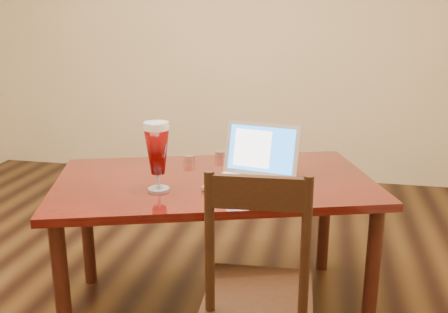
# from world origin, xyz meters

# --- Properties ---
(dining_table) EXTENTS (1.67, 1.25, 1.00)m
(dining_table) POSITION_xyz_m (0.45, 0.27, 0.63)
(dining_table) COLOR #490E09
(dining_table) RESTS_ON ground
(dining_chair) EXTENTS (0.42, 0.40, 0.95)m
(dining_chair) POSITION_xyz_m (0.74, -0.27, 0.44)
(dining_chair) COLOR black
(dining_chair) RESTS_ON ground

